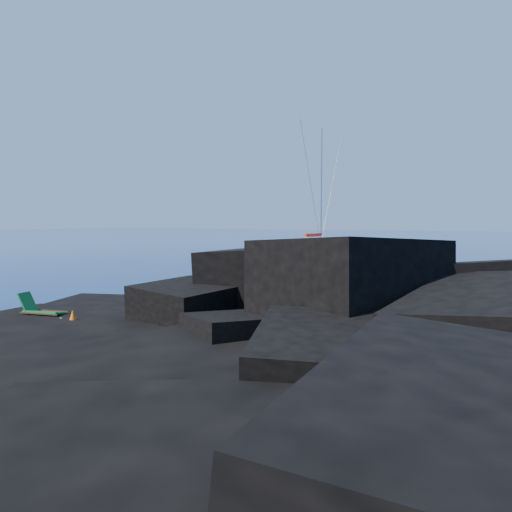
{
  "coord_description": "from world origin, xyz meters",
  "views": [
    {
      "loc": [
        18.96,
        -10.11,
        3.93
      ],
      "look_at": [
        4.35,
        13.26,
        2.0
      ],
      "focal_mm": 35.0,
      "sensor_mm": 36.0,
      "label": 1
    }
  ],
  "objects": [
    {
      "name": "surf_foam",
      "position": [
        5.0,
        5.0,
        0.0
      ],
      "size": [
        10.0,
        8.0,
        0.06
      ],
      "primitive_type": null,
      "color": "white",
      "rests_on": "ground"
    },
    {
      "name": "sunbather",
      "position": [
        3.93,
        0.65,
        0.52
      ],
      "size": [
        1.78,
        0.59,
        0.25
      ],
      "primitive_type": null,
      "rotation": [
        0.0,
        0.0,
        -0.07
      ],
      "color": "#DDAC74",
      "rests_on": "towel"
    },
    {
      "name": "marker_cone",
      "position": [
        4.98,
        0.64,
        0.65
      ],
      "size": [
        0.51,
        0.51,
        0.61
      ],
      "primitive_type": "cone",
      "rotation": [
        0.0,
        0.0,
        0.34
      ],
      "color": "orange",
      "rests_on": "beach"
    },
    {
      "name": "beach",
      "position": [
        4.5,
        0.5,
        0.0
      ],
      "size": [
        9.08,
        6.86,
        0.7
      ],
      "primitive_type": "cube",
      "rotation": [
        0.0,
        0.0,
        -0.1
      ],
      "color": "black",
      "rests_on": "ground"
    },
    {
      "name": "towel",
      "position": [
        3.93,
        0.65,
        0.37
      ],
      "size": [
        1.91,
        1.01,
        0.05
      ],
      "primitive_type": "cube",
      "rotation": [
        0.0,
        0.0,
        -0.07
      ],
      "color": "white",
      "rests_on": "beach"
    },
    {
      "name": "deck_chair",
      "position": [
        3.28,
        0.76,
        0.91
      ],
      "size": [
        1.75,
        1.1,
        1.12
      ],
      "primitive_type": null,
      "rotation": [
        0.0,
        0.0,
        0.26
      ],
      "color": "#16632C",
      "rests_on": "beach"
    },
    {
      "name": "sailboat",
      "position": [
        -4.93,
        41.53,
        0.0
      ],
      "size": [
        3.21,
        13.89,
        14.5
      ],
      "primitive_type": null,
      "rotation": [
        0.0,
        0.0,
        0.02
      ],
      "color": "white",
      "rests_on": "ground"
    },
    {
      "name": "headland",
      "position": [
        13.0,
        3.0,
        0.0
      ],
      "size": [
        24.0,
        24.0,
        3.6
      ],
      "primitive_type": null,
      "color": "black",
      "rests_on": "ground"
    }
  ]
}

